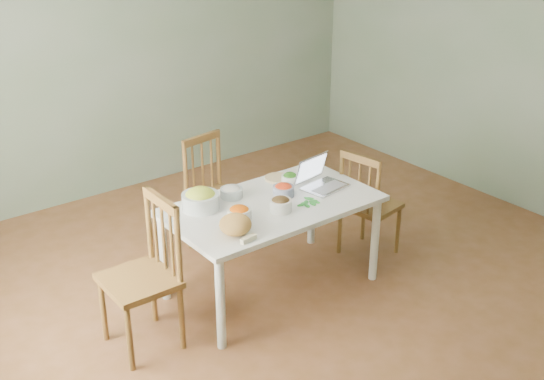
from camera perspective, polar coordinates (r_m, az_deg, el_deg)
floor at (r=5.13m, az=2.61°, el=-8.27°), size 5.00×5.00×0.00m
wall_back at (r=6.58m, az=-11.57°, el=11.51°), size 5.00×0.00×2.70m
wall_right at (r=6.40m, az=20.58°, el=10.10°), size 0.00×5.00×2.70m
dining_table at (r=4.96m, az=-0.00°, el=-4.74°), size 1.50×0.84×0.70m
chair_far at (r=5.48m, az=-4.51°, el=-0.45°), size 0.47×0.45×0.94m
chair_left at (r=4.38m, az=-11.07°, el=-7.16°), size 0.43×0.45×1.01m
chair_right at (r=5.44m, az=8.22°, el=-1.05°), size 0.44×0.45×0.90m
bread_boule at (r=4.36m, az=-3.08°, el=-2.89°), size 0.24×0.24×0.14m
butter_stick at (r=4.30m, az=-1.98°, el=-4.10°), size 0.12×0.05×0.03m
bowl_squash at (r=4.71m, az=-5.99°, el=-0.73°), size 0.34×0.34×0.15m
bowl_carrot at (r=4.56m, az=-2.75°, el=-1.90°), size 0.20×0.20×0.09m
bowl_onion at (r=4.88m, az=-3.40°, el=-0.12°), size 0.21×0.21×0.09m
bowl_mushroom at (r=4.66m, az=0.72°, el=-1.18°), size 0.17×0.17×0.10m
bowl_redpep at (r=4.89m, az=0.96°, el=0.02°), size 0.20×0.20×0.09m
bowl_broccoli at (r=5.10m, az=1.51°, el=1.01°), size 0.14×0.14×0.08m
flatbread at (r=5.18m, az=0.47°, el=1.00°), size 0.21×0.21×0.02m
basil_bunch at (r=4.80m, az=2.92°, el=-0.98°), size 0.19×0.19×0.02m
laptop at (r=5.00m, az=4.50°, el=1.31°), size 0.36×0.33×0.22m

